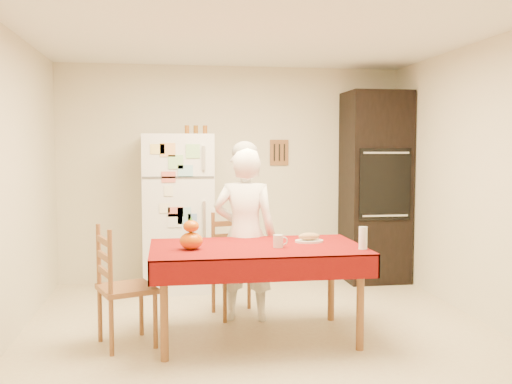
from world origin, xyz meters
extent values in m
plane|color=#C9B291|center=(0.00, 0.00, 0.00)|extent=(4.50, 4.50, 0.00)
cube|color=beige|center=(0.00, 2.25, 1.25)|extent=(4.00, 0.02, 2.50)
cube|color=beige|center=(0.00, -2.25, 1.25)|extent=(4.00, 0.02, 2.50)
cube|color=beige|center=(2.00, 0.00, 1.25)|extent=(0.02, 4.50, 2.50)
cube|color=white|center=(0.00, 0.00, 2.50)|extent=(4.00, 4.50, 0.02)
cube|color=brown|center=(0.55, 2.23, 1.50)|extent=(0.22, 0.02, 0.30)
cube|color=white|center=(-0.65, 1.88, 0.85)|extent=(0.75, 0.70, 1.70)
cube|color=silver|center=(-0.39, 1.51, 1.45)|extent=(0.03, 0.03, 0.25)
cube|color=silver|center=(-0.39, 1.51, 0.70)|extent=(0.03, 0.03, 0.60)
cube|color=black|center=(1.63, 1.93, 1.10)|extent=(0.70, 0.60, 2.20)
cube|color=black|center=(1.63, 1.62, 1.15)|extent=(0.59, 0.02, 0.80)
cylinder|color=brown|center=(-0.80, -0.30, 0.35)|extent=(0.06, 0.06, 0.71)
cylinder|color=brown|center=(-0.80, 0.48, 0.35)|extent=(0.06, 0.06, 0.71)
cylinder|color=brown|center=(0.68, -0.30, 0.35)|extent=(0.06, 0.06, 0.71)
cylinder|color=brown|center=(0.68, 0.48, 0.35)|extent=(0.06, 0.06, 0.71)
cube|color=brown|center=(-0.06, 0.09, 0.73)|extent=(1.60, 0.90, 0.04)
cube|color=#63050A|center=(-0.06, 0.09, 0.76)|extent=(1.70, 1.00, 0.01)
cylinder|color=brown|center=(-0.27, 0.55, 0.21)|extent=(0.04, 0.04, 0.43)
cylinder|color=brown|center=(-0.35, 0.88, 0.21)|extent=(0.04, 0.04, 0.43)
cylinder|color=brown|center=(0.08, 0.63, 0.21)|extent=(0.04, 0.04, 0.43)
cylinder|color=brown|center=(0.00, 0.96, 0.21)|extent=(0.04, 0.04, 0.43)
cube|color=brown|center=(-0.13, 0.75, 0.45)|extent=(0.50, 0.48, 0.04)
cube|color=brown|center=(-0.17, 0.92, 0.70)|extent=(0.36, 0.11, 0.50)
cylinder|color=brown|center=(-0.87, -0.02, 0.21)|extent=(0.04, 0.04, 0.43)
cylinder|color=brown|center=(-1.19, -0.14, 0.21)|extent=(0.04, 0.04, 0.43)
cylinder|color=brown|center=(-0.99, 0.32, 0.21)|extent=(0.04, 0.04, 0.43)
cylinder|color=brown|center=(-1.31, 0.20, 0.21)|extent=(0.04, 0.04, 0.43)
cube|color=brown|center=(-1.09, 0.09, 0.45)|extent=(0.52, 0.53, 0.04)
cube|color=brown|center=(-1.25, 0.03, 0.70)|extent=(0.15, 0.35, 0.50)
imported|color=white|center=(-0.08, 0.62, 0.78)|extent=(0.63, 0.48, 1.55)
cylinder|color=silver|center=(0.10, -0.01, 0.81)|extent=(0.08, 0.08, 0.10)
ellipsoid|color=red|center=(-0.59, 0.01, 0.83)|extent=(0.18, 0.18, 0.14)
ellipsoid|color=#E25B05|center=(-0.59, 0.01, 0.94)|extent=(0.12, 0.12, 0.09)
cylinder|color=white|center=(0.74, -0.19, 0.85)|extent=(0.07, 0.07, 0.18)
cylinder|color=silver|center=(0.40, 0.20, 0.77)|extent=(0.24, 0.24, 0.02)
ellipsoid|color=#A48451|center=(0.40, 0.20, 0.81)|extent=(0.18, 0.10, 0.06)
cylinder|color=#97531B|center=(-0.54, 1.93, 1.75)|extent=(0.05, 0.05, 0.10)
cylinder|color=brown|center=(-0.45, 1.93, 1.75)|extent=(0.05, 0.05, 0.10)
cylinder|color=#94511A|center=(-0.35, 1.93, 1.75)|extent=(0.05, 0.05, 0.10)
camera|label=1|loc=(-0.77, -4.40, 1.54)|focal=40.00mm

